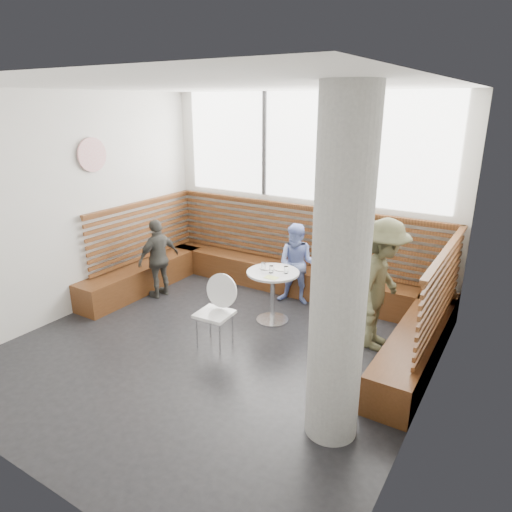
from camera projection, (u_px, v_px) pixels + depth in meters
The scene contains 15 objects.
room at pixel (211, 231), 5.35m from camera, with size 5.00×5.00×3.20m.
booth at pixel (282, 278), 7.16m from camera, with size 5.00×2.50×1.44m.
concrete_column at pixel (340, 277), 3.94m from camera, with size 0.50×0.50×3.20m, color gray.
wall_art at pixel (92, 155), 6.68m from camera, with size 0.50×0.50×0.03m, color white.
cafe_table at pixel (273, 286), 6.49m from camera, with size 0.75×0.75×0.77m.
cafe_chair at pixel (218, 305), 5.86m from camera, with size 0.45×0.44×0.94m.
adult_man at pixel (381, 285), 5.72m from camera, with size 1.10×0.63×1.71m, color brown.
child_back at pixel (297, 265), 7.06m from camera, with size 0.63×0.49×1.29m, color #889EEC.
child_left at pixel (159, 258), 7.34m from camera, with size 0.75×0.31×1.29m, color #45443F.
plate_near at pixel (266, 268), 6.54m from camera, with size 0.18×0.18×0.01m, color white.
plate_far at pixel (281, 269), 6.51m from camera, with size 0.21×0.21×0.02m, color white.
glass_left at pixel (263, 267), 6.46m from camera, with size 0.07×0.07×0.11m, color white.
glass_mid at pixel (271, 269), 6.37m from camera, with size 0.06×0.06×0.10m, color white.
glass_right at pixel (286, 270), 6.34m from camera, with size 0.06×0.06×0.10m, color white.
menu_card at pixel (271, 278), 6.20m from camera, with size 0.18×0.13×0.00m, color #A5C64C.
Camera 1 is at (3.17, -4.10, 3.03)m, focal length 32.00 mm.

